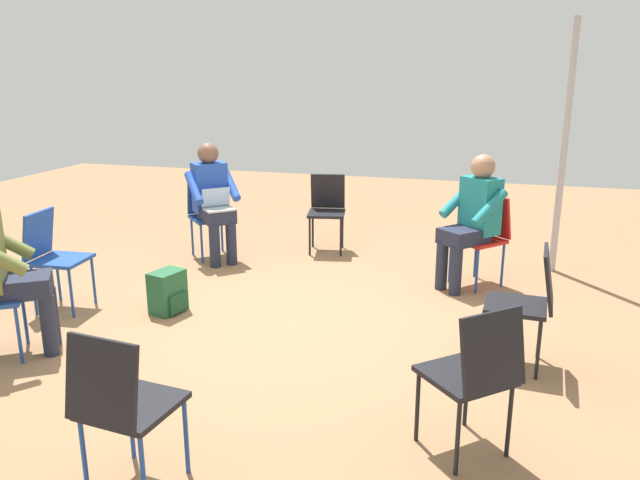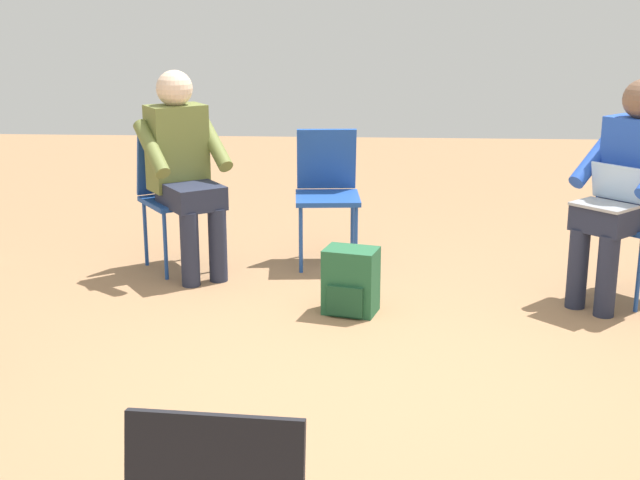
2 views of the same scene
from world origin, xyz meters
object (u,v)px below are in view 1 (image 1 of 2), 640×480
(chair_southwest, at_px, (209,211))
(chair_east, at_px, (122,401))
(chair_south, at_px, (53,253))
(chair_north, at_px, (528,298))
(person_in_teal, at_px, (472,215))
(person_in_olive, at_px, (1,262))
(chair_west, at_px, (327,207))
(chair_northeast, at_px, (475,371))
(backpack_near_laptop_user, at_px, (168,294))
(chair_northwest, at_px, (484,233))
(person_with_laptop, at_px, (213,196))

(chair_southwest, xyz_separation_m, chair_east, (3.75, 1.37, 0.00))
(chair_south, height_order, chair_southwest, same)
(chair_north, distance_m, person_in_teal, 1.64)
(person_in_teal, relative_size, person_in_olive, 1.00)
(chair_west, bearing_deg, chair_north, 119.73)
(chair_south, bearing_deg, chair_northeast, 66.21)
(chair_north, relative_size, backpack_near_laptop_user, 2.36)
(chair_northwest, distance_m, chair_south, 3.83)
(chair_south, xyz_separation_m, person_in_teal, (-1.53, 3.35, 0.20))
(chair_south, relative_size, chair_west, 1.00)
(chair_south, relative_size, chair_southwest, 1.00)
(person_in_teal, height_order, backpack_near_laptop_user, person_in_teal)
(chair_northwest, xyz_separation_m, chair_west, (-0.70, -1.72, 0.00))
(chair_west, bearing_deg, chair_southwest, 14.77)
(chair_north, height_order, person_with_laptop, person_with_laptop)
(chair_south, bearing_deg, chair_southwest, 157.54)
(chair_northeast, bearing_deg, chair_west, 73.31)
(chair_south, xyz_separation_m, chair_west, (-2.36, 1.74, 0.00))
(chair_southwest, bearing_deg, chair_northeast, 90.60)
(person_in_olive, bearing_deg, chair_southwest, 139.53)
(chair_north, bearing_deg, person_with_laptop, 65.49)
(chair_northwest, xyz_separation_m, chair_north, (1.69, 0.34, 0.00))
(chair_south, height_order, backpack_near_laptop_user, chair_south)
(chair_east, relative_size, person_in_olive, 0.69)
(person_with_laptop, bearing_deg, person_in_teal, 133.13)
(chair_east, distance_m, chair_west, 4.32)
(chair_northeast, xyz_separation_m, chair_north, (-1.16, 0.29, 0.00))
(chair_northwest, bearing_deg, chair_north, 142.46)
(chair_southwest, height_order, person_in_teal, person_in_teal)
(chair_south, relative_size, person_in_olive, 0.69)
(person_in_teal, distance_m, person_in_olive, 3.88)
(chair_north, relative_size, chair_east, 1.00)
(chair_west, distance_m, backpack_near_laptop_user, 2.34)
(chair_southwest, xyz_separation_m, backpack_near_laptop_user, (1.61, 0.39, -0.34))
(chair_northwest, height_order, chair_west, same)
(chair_northwest, bearing_deg, chair_southwest, 38.38)
(chair_south, bearing_deg, chair_north, 84.57)
(chair_northwest, distance_m, backpack_near_laptop_user, 2.93)
(chair_south, bearing_deg, person_in_teal, 109.65)
(chair_northwest, relative_size, chair_north, 1.00)
(chair_northwest, bearing_deg, backpack_near_laptop_user, 71.64)
(backpack_near_laptop_user, bearing_deg, chair_east, 24.71)
(person_in_olive, distance_m, backpack_near_laptop_user, 1.34)
(chair_southwest, bearing_deg, chair_west, 161.88)
(chair_west, xyz_separation_m, person_in_teal, (0.83, 1.61, 0.20))
(chair_south, bearing_deg, chair_west, 138.68)
(chair_south, relative_size, person_in_teal, 0.69)
(chair_east, xyz_separation_m, backpack_near_laptop_user, (-2.14, -0.98, -0.34))
(chair_east, height_order, person_in_olive, person_in_olive)
(person_in_teal, bearing_deg, person_with_laptop, 38.09)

